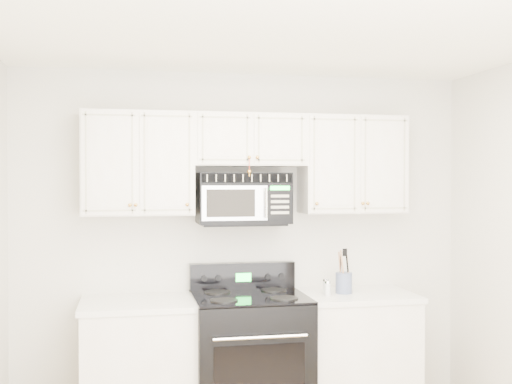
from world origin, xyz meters
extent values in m
cube|color=white|center=(0.00, 0.00, 2.60)|extent=(3.50, 3.50, 0.01)
cube|color=beige|center=(0.00, 1.75, 1.30)|extent=(3.50, 0.01, 2.60)
cube|color=beige|center=(0.00, -1.75, 1.30)|extent=(3.50, 0.01, 2.60)
cube|color=white|center=(-0.80, 1.44, 0.44)|extent=(0.82, 0.63, 0.88)
cube|color=silver|center=(-0.80, 1.44, 0.90)|extent=(0.86, 0.65, 0.04)
cube|color=white|center=(0.80, 1.44, 0.44)|extent=(0.82, 0.63, 0.88)
cube|color=silver|center=(0.80, 1.44, 0.90)|extent=(0.86, 0.65, 0.04)
cube|color=black|center=(-0.02, 1.40, 0.46)|extent=(0.82, 0.70, 0.92)
cube|color=black|center=(-0.02, 1.05, 0.45)|extent=(0.62, 0.01, 0.43)
cylinder|color=silver|center=(-0.02, 1.02, 0.72)|extent=(0.65, 0.02, 0.02)
cube|color=black|center=(-0.02, 1.40, 0.93)|extent=(0.82, 0.70, 0.02)
cube|color=black|center=(-0.02, 1.71, 1.03)|extent=(0.82, 0.08, 0.22)
cube|color=#20FF43|center=(-0.02, 1.67, 1.03)|extent=(0.12, 0.00, 0.06)
cube|color=white|center=(-0.82, 1.58, 1.90)|extent=(0.80, 0.33, 0.75)
cube|color=white|center=(0.82, 1.58, 1.90)|extent=(0.80, 0.33, 0.75)
cube|color=white|center=(0.00, 1.58, 2.08)|extent=(0.84, 0.33, 0.39)
sphere|color=gold|center=(-0.84, 1.40, 1.60)|extent=(0.03, 0.03, 0.03)
sphere|color=gold|center=(-0.48, 1.40, 1.60)|extent=(0.03, 0.03, 0.03)
sphere|color=gold|center=(0.48, 1.40, 1.60)|extent=(0.03, 0.03, 0.03)
sphere|color=gold|center=(0.84, 1.40, 1.60)|extent=(0.03, 0.03, 0.03)
sphere|color=gold|center=(-0.03, 1.40, 1.94)|extent=(0.03, 0.03, 0.03)
sphere|color=gold|center=(0.03, 1.40, 1.94)|extent=(0.03, 0.03, 0.03)
cylinder|color=red|center=(-0.03, 1.40, 1.89)|extent=(0.00, 0.00, 0.10)
sphere|color=gold|center=(-0.03, 1.40, 1.84)|extent=(0.03, 0.03, 0.03)
cube|color=black|center=(-0.04, 1.58, 1.64)|extent=(0.69, 0.34, 0.38)
cube|color=#ACA890|center=(-0.04, 1.41, 1.79)|extent=(0.67, 0.01, 0.07)
cube|color=#B8B8BC|center=(-0.14, 1.40, 1.61)|extent=(0.48, 0.01, 0.25)
cube|color=black|center=(-0.17, 1.40, 1.61)|extent=(0.35, 0.01, 0.20)
cube|color=black|center=(0.20, 1.40, 1.61)|extent=(0.19, 0.01, 0.25)
cube|color=#20FF43|center=(0.20, 1.40, 1.72)|extent=(0.15, 0.00, 0.03)
cylinder|color=silver|center=(0.09, 1.37, 1.61)|extent=(0.02, 0.02, 0.22)
cylinder|color=#465474|center=(0.70, 1.43, 1.00)|extent=(0.12, 0.12, 0.16)
cylinder|color=#A16F4C|center=(0.74, 1.43, 1.08)|extent=(0.01, 0.01, 0.27)
cylinder|color=black|center=(0.69, 1.46, 1.09)|extent=(0.01, 0.01, 0.29)
cylinder|color=#A16F4C|center=(0.69, 1.40, 1.10)|extent=(0.01, 0.01, 0.31)
cylinder|color=black|center=(0.74, 1.44, 1.08)|extent=(0.01, 0.01, 0.27)
cylinder|color=#A16F4C|center=(0.69, 1.46, 1.09)|extent=(0.01, 0.01, 0.29)
cylinder|color=silver|center=(0.57, 1.45, 0.97)|extent=(0.04, 0.04, 0.09)
cylinder|color=silver|center=(0.57, 1.45, 1.02)|extent=(0.05, 0.05, 0.02)
cylinder|color=silver|center=(0.55, 1.37, 0.97)|extent=(0.04, 0.04, 0.09)
cylinder|color=silver|center=(0.55, 1.37, 1.02)|extent=(0.05, 0.05, 0.02)
camera|label=1|loc=(-0.90, -3.16, 1.77)|focal=45.00mm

